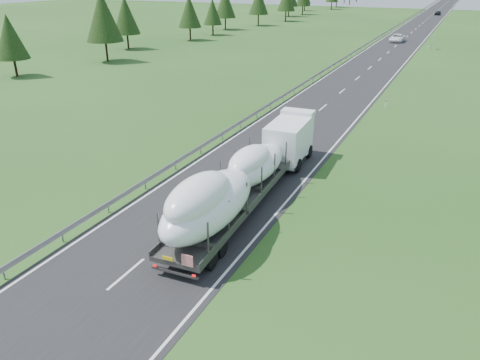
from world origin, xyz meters
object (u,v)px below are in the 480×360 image
at_px(highway_sign, 433,40).
at_px(distant_car_dark, 438,13).
at_px(boat_truck, 242,176).
at_px(distant_van, 397,38).

xyz_separation_m(highway_sign, distant_car_dark, (-5.45, 88.58, -1.07)).
height_order(boat_truck, distant_car_dark, boat_truck).
relative_size(highway_sign, boat_truck, 0.12).
height_order(distant_van, distant_car_dark, distant_van).
relative_size(distant_van, distant_car_dark, 1.39).
bearing_deg(highway_sign, boat_truck, -93.57).
bearing_deg(distant_car_dark, highway_sign, -81.90).
distance_m(highway_sign, distant_van, 11.48).
distance_m(highway_sign, boat_truck, 79.90).
height_order(highway_sign, distant_van, highway_sign).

